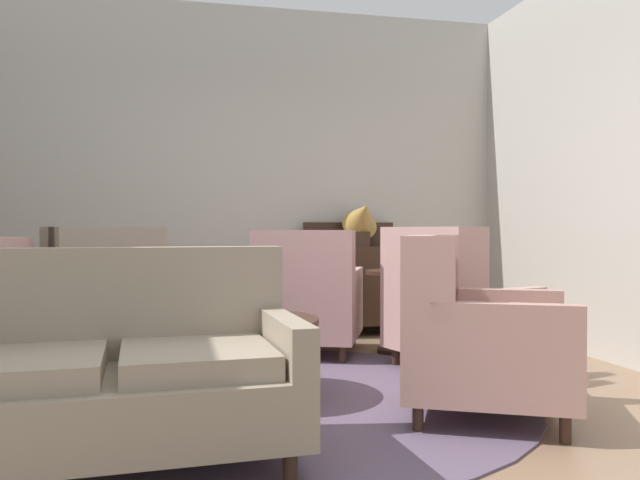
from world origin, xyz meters
TOP-DOWN VIEW (x-y plane):
  - ground at (0.00, 0.00)m, footprint 7.76×7.76m
  - wall_back at (0.00, 2.77)m, footprint 5.45×0.08m
  - wall_right at (2.65, 0.83)m, footprint 0.08×3.88m
  - baseboard_back at (0.00, 2.72)m, footprint 5.29×0.03m
  - area_rug at (0.00, 0.30)m, footprint 3.00×3.00m
  - coffee_table at (-0.20, 0.37)m, footprint 0.92×0.92m
  - porcelain_vase at (-0.25, 0.32)m, footprint 0.19×0.19m
  - settee at (-0.84, -0.62)m, footprint 1.59×0.89m
  - armchair_near_window at (1.31, 0.76)m, footprint 1.01×1.04m
  - armchair_far_left at (-1.15, 1.21)m, footprint 1.12×1.13m
  - armchair_back_corner at (0.97, -0.27)m, footprint 1.13×1.13m
  - armchair_near_sideboard at (0.45, 1.54)m, footprint 1.04×1.10m
  - side_table at (1.18, 1.49)m, footprint 0.55×0.55m
  - sideboard at (1.08, 2.48)m, footprint 0.91×0.42m
  - gramophone at (1.13, 2.39)m, footprint 0.36×0.46m

SIDE VIEW (x-z plane):
  - ground at x=0.00m, z-range 0.00..0.00m
  - area_rug at x=0.00m, z-range 0.00..0.01m
  - baseboard_back at x=0.00m, z-range 0.00..0.12m
  - settee at x=-0.84m, z-range -0.07..0.85m
  - coffee_table at x=-0.20m, z-range 0.16..0.63m
  - side_table at x=1.18m, z-range 0.07..0.74m
  - armchair_back_corner at x=0.97m, z-range -0.07..0.90m
  - armchair_near_sideboard at x=0.45m, z-range -0.07..0.93m
  - armchair_near_window at x=1.31m, z-range -0.08..0.94m
  - armchair_far_left at x=-1.15m, z-range -0.08..0.94m
  - sideboard at x=1.08m, z-range -0.05..1.02m
  - porcelain_vase at x=-0.25m, z-range 0.46..0.78m
  - gramophone at x=1.13m, z-range 0.84..1.36m
  - wall_back at x=0.00m, z-range 0.00..3.15m
  - wall_right at x=2.65m, z-range 0.00..3.15m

